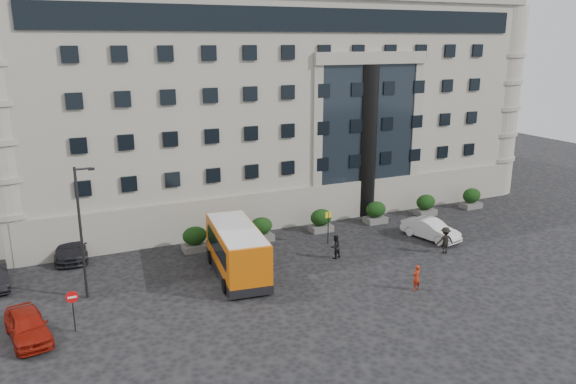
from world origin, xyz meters
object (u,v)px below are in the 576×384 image
(pedestrian_a, at_px, (416,278))
(pedestrian_c, at_px, (445,240))
(hedge_d, at_px, (376,212))
(minibus, at_px, (237,249))
(hedge_b, at_px, (261,229))
(red_truck, at_px, (55,207))
(hedge_c, at_px, (321,220))
(hedge_f, at_px, (471,198))
(street_lamp, at_px, (82,228))
(parked_car_a, at_px, (27,326))
(parked_car_c, at_px, (71,246))
(no_entry_sign, at_px, (73,303))
(bus_stop_sign, at_px, (328,222))
(white_taxi, at_px, (431,229))
(hedge_e, at_px, (426,205))
(hedge_a, at_px, (195,239))
(pedestrian_b, at_px, (335,247))

(pedestrian_a, relative_size, pedestrian_c, 0.84)
(hedge_d, bearing_deg, minibus, -159.33)
(hedge_b, xyz_separation_m, red_truck, (-14.08, 10.56, 0.66))
(hedge_c, bearing_deg, hedge_f, 0.00)
(street_lamp, relative_size, parked_car_a, 1.79)
(red_truck, relative_size, parked_car_c, 1.15)
(red_truck, height_order, parked_car_c, red_truck)
(hedge_d, relative_size, no_entry_sign, 0.79)
(hedge_f, relative_size, street_lamp, 0.23)
(hedge_c, height_order, bus_stop_sign, bus_stop_sign)
(street_lamp, bearing_deg, pedestrian_a, -21.94)
(red_truck, bearing_deg, white_taxi, -45.41)
(hedge_c, height_order, hedge_e, same)
(hedge_d, xyz_separation_m, white_taxi, (1.64, -5.15, -0.15))
(hedge_a, bearing_deg, minibus, -76.27)
(parked_car_c, bearing_deg, pedestrian_b, -21.02)
(hedge_e, distance_m, parked_car_a, 33.19)
(no_entry_sign, bearing_deg, bus_stop_sign, 18.08)
(hedge_f, height_order, no_entry_sign, no_entry_sign)
(street_lamp, height_order, pedestrian_c, street_lamp)
(pedestrian_c, bearing_deg, bus_stop_sign, -24.95)
(hedge_b, bearing_deg, parked_car_a, -152.29)
(white_taxi, bearing_deg, parked_car_c, 148.57)
(hedge_c, bearing_deg, hedge_b, 180.00)
(hedge_a, bearing_deg, parked_car_a, -142.47)
(street_lamp, relative_size, no_entry_sign, 3.45)
(no_entry_sign, height_order, parked_car_a, no_entry_sign)
(hedge_b, xyz_separation_m, hedge_e, (15.60, 0.00, 0.00))
(hedge_c, bearing_deg, pedestrian_c, -53.84)
(hedge_c, bearing_deg, bus_stop_sign, -107.82)
(parked_car_c, bearing_deg, pedestrian_c, -18.57)
(hedge_c, distance_m, minibus, 10.60)
(hedge_a, height_order, hedge_b, same)
(hedge_b, height_order, parked_car_a, hedge_b)
(hedge_e, xyz_separation_m, parked_car_c, (-29.08, 2.63, -0.14))
(hedge_a, relative_size, white_taxi, 0.39)
(hedge_d, bearing_deg, white_taxi, -72.36)
(no_entry_sign, bearing_deg, parked_car_c, 86.40)
(hedge_c, xyz_separation_m, pedestrian_b, (-1.83, -5.55, -0.07))
(white_taxi, height_order, pedestrian_c, pedestrian_c)
(red_truck, bearing_deg, street_lamp, -100.88)
(no_entry_sign, bearing_deg, pedestrian_b, 10.61)
(parked_car_a, relative_size, parked_car_c, 0.83)
(hedge_c, height_order, parked_car_c, hedge_c)
(no_entry_sign, distance_m, pedestrian_c, 25.27)
(red_truck, xyz_separation_m, parked_car_a, (-2.37, -19.20, -0.83))
(hedge_c, xyz_separation_m, pedestrian_c, (5.85, -8.00, 0.05))
(bus_stop_sign, bearing_deg, red_truck, 143.98)
(hedge_b, distance_m, bus_stop_sign, 5.19)
(hedge_c, relative_size, pedestrian_c, 0.94)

